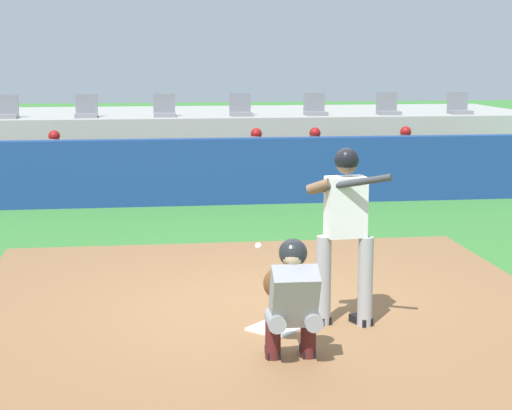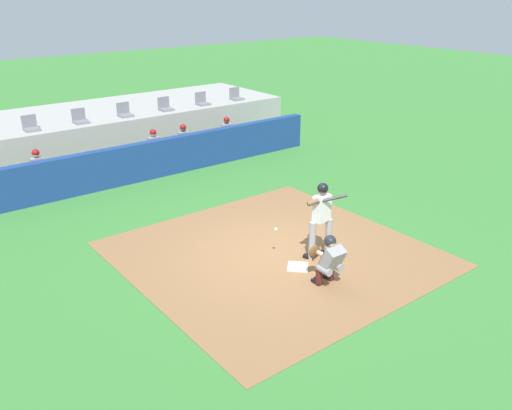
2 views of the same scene
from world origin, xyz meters
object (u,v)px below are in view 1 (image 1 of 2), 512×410
at_px(stadium_seat_6, 388,108).
at_px(stadium_seat_2, 86,111).
at_px(dugout_player_2, 316,160).
at_px(home_plate, 276,328).
at_px(stadium_seat_1, 7,111).
at_px(dugout_player_3, 407,159).
at_px(dugout_player_0, 55,164).
at_px(dugout_player_1, 257,161).
at_px(stadium_seat_7, 459,108).
at_px(stadium_seat_5, 315,109).
at_px(stadium_seat_4, 241,110).
at_px(batter_at_plate, 344,225).
at_px(stadium_seat_3, 164,110).
at_px(catcher_crouched, 292,296).

bearing_deg(stadium_seat_6, stadium_seat_2, 180.00).
xyz_separation_m(dugout_player_2, stadium_seat_2, (-4.49, 2.03, 0.86)).
xyz_separation_m(home_plate, dugout_player_2, (2.05, 8.14, 0.65)).
distance_m(home_plate, dugout_player_2, 8.42).
height_order(dugout_player_2, stadium_seat_1, stadium_seat_1).
bearing_deg(dugout_player_3, home_plate, -115.46).
xyz_separation_m(dugout_player_0, stadium_seat_1, (-1.14, 2.03, 0.86)).
relative_size(dugout_player_2, stadium_seat_6, 2.71).
distance_m(dugout_player_1, stadium_seat_7, 5.27).
height_order(dugout_player_0, stadium_seat_1, stadium_seat_1).
xyz_separation_m(dugout_player_3, stadium_seat_7, (1.81, 2.03, 0.86)).
distance_m(dugout_player_2, dugout_player_3, 1.83).
bearing_deg(stadium_seat_6, stadium_seat_5, 180.00).
height_order(dugout_player_2, stadium_seat_2, stadium_seat_2).
xyz_separation_m(dugout_player_2, stadium_seat_1, (-6.12, 2.03, 0.86)).
height_order(dugout_player_0, dugout_player_3, same).
xyz_separation_m(stadium_seat_1, stadium_seat_2, (1.63, 0.00, 0.00)).
distance_m(dugout_player_0, stadium_seat_4, 4.34).
distance_m(home_plate, dugout_player_0, 8.68).
xyz_separation_m(dugout_player_3, stadium_seat_1, (-7.94, 2.03, 0.86)).
relative_size(batter_at_plate, stadium_seat_5, 3.76).
bearing_deg(stadium_seat_2, home_plate, -76.53).
bearing_deg(stadium_seat_5, stadium_seat_2, 180.00).
relative_size(dugout_player_1, stadium_seat_7, 2.71).
bearing_deg(stadium_seat_3, stadium_seat_1, 180.00).
bearing_deg(stadium_seat_1, stadium_seat_3, 0.00).
relative_size(stadium_seat_5, stadium_seat_7, 1.00).
distance_m(home_plate, stadium_seat_7, 11.76).
relative_size(catcher_crouched, stadium_seat_2, 4.04).
relative_size(catcher_crouched, dugout_player_1, 1.49).
bearing_deg(catcher_crouched, batter_at_plate, 54.09).
height_order(stadium_seat_3, stadium_seat_6, same).
distance_m(batter_at_plate, stadium_seat_5, 10.29).
bearing_deg(catcher_crouched, stadium_seat_3, 94.18).
distance_m(batter_at_plate, dugout_player_0, 8.87).
bearing_deg(catcher_crouched, stadium_seat_2, 102.39).
xyz_separation_m(dugout_player_3, stadium_seat_5, (-1.44, 2.03, 0.86)).
distance_m(dugout_player_2, stadium_seat_3, 3.62).
bearing_deg(stadium_seat_7, stadium_seat_1, 180.00).
height_order(batter_at_plate, stadium_seat_5, stadium_seat_5).
distance_m(dugout_player_1, dugout_player_3, 2.98).
bearing_deg(home_plate, dugout_player_0, 109.74).
relative_size(dugout_player_3, stadium_seat_1, 2.71).
bearing_deg(stadium_seat_4, stadium_seat_7, 0.00).
height_order(dugout_player_0, stadium_seat_7, stadium_seat_7).
bearing_deg(stadium_seat_2, stadium_seat_7, 0.00).
bearing_deg(dugout_player_3, stadium_seat_6, 84.82).
bearing_deg(stadium_seat_4, dugout_player_1, -87.56).
bearing_deg(catcher_crouched, home_plate, 89.87).
xyz_separation_m(dugout_player_1, dugout_player_3, (2.98, 0.00, 0.00)).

